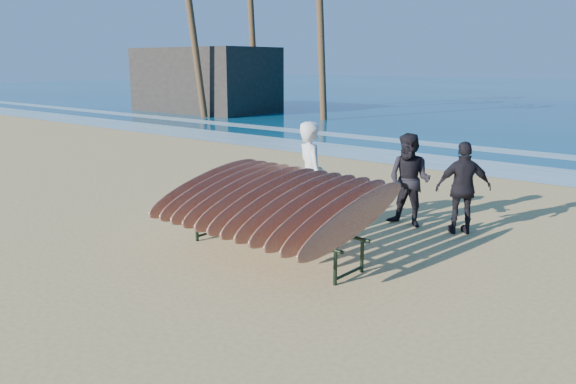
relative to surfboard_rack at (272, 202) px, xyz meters
The scene contains 8 objects.
ground 0.95m from the surfboard_rack, 98.07° to the right, with size 120.00×120.00×0.00m, color tan.
foam_near 9.69m from the surfboard_rack, 90.30° to the left, with size 160.00×160.00×0.00m, color white.
foam_far 13.18m from the surfboard_rack, 90.22° to the left, with size 160.00×160.00×0.00m, color white.
surfboard_rack is the anchor object (origin of this frame).
person_white 1.49m from the surfboard_rack, 103.17° to the left, with size 0.73×0.48×2.00m, color silver.
person_dark_a 3.00m from the surfboard_rack, 72.92° to the left, with size 0.85×0.66×1.74m, color black.
person_dark_b 3.57m from the surfboard_rack, 58.88° to the left, with size 0.97×0.41×1.66m, color black.
building 27.08m from the surfboard_rack, 139.49° to the left, with size 8.62×4.79×3.83m, color #2D2823.
Camera 1 is at (5.60, -6.08, 3.02)m, focal length 35.00 mm.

